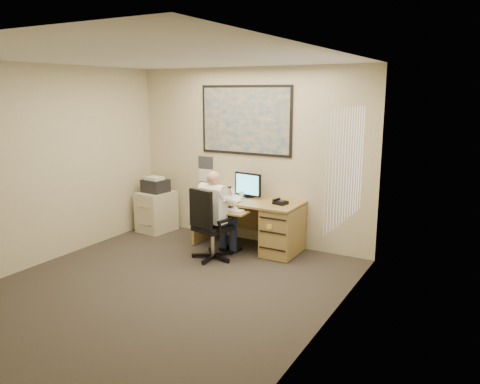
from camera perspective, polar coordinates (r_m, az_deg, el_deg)
The scene contains 8 objects.
room_shell at distance 5.43m, azimuth -10.10°, elevation 1.52°, with size 4.00×4.50×2.70m.
desk at distance 6.94m, azimuth 3.46°, elevation -3.67°, with size 1.60×0.97×1.12m.
world_map at distance 7.25m, azimuth 0.66°, elevation 8.73°, with size 1.56×0.03×1.06m, color #1E4C93.
wall_calendar at distance 7.73m, azimuth -4.21°, elevation 2.80°, with size 0.28×0.01×0.42m, color white.
window_blinds at distance 5.17m, azimuth 12.94°, elevation 3.12°, with size 0.06×1.40×1.30m, color #ECE4CC, non-canonical shape.
filing_cabinet at distance 8.07m, azimuth -10.16°, elevation -1.89°, with size 0.54×0.63×0.94m.
office_chair at distance 6.62m, azimuth -3.47°, elevation -5.75°, with size 0.73×0.73×1.03m.
person at distance 6.60m, azimuth -3.22°, elevation -2.84°, with size 0.51×0.73×1.26m, color white, non-canonical shape.
Camera 1 is at (3.42, -4.10, 2.34)m, focal length 35.00 mm.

